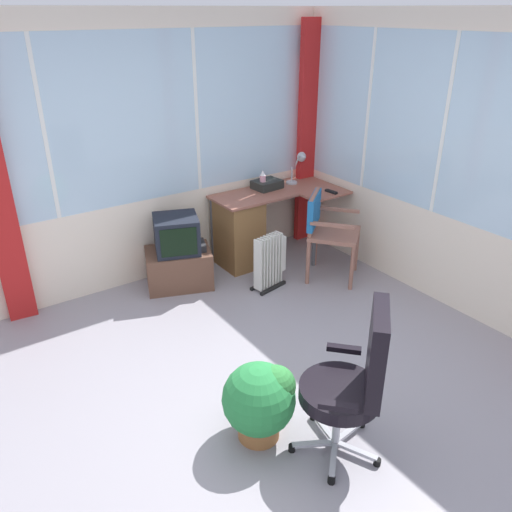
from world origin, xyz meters
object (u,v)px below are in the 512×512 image
at_px(tv_remote, 331,192).
at_px(paper_tray, 267,184).
at_px(tv_on_stand, 178,256).
at_px(potted_plant, 261,399).
at_px(space_heater, 270,261).
at_px(spray_bottle, 263,180).
at_px(office_chair, 356,377).
at_px(desk, 244,228).
at_px(wooden_armchair, 324,223).
at_px(desk_lamp, 300,163).

xyz_separation_m(tv_remote, paper_tray, (-0.48, 0.51, 0.03)).
height_order(tv_on_stand, potted_plant, tv_on_stand).
distance_m(tv_remote, space_heater, 1.07).
bearing_deg(potted_plant, spray_bottle, 54.46).
height_order(office_chair, tv_on_stand, office_chair).
bearing_deg(desk, tv_on_stand, -177.00).
xyz_separation_m(desk, tv_on_stand, (-0.82, -0.04, -0.09)).
distance_m(paper_tray, tv_on_stand, 1.29).
bearing_deg(tv_remote, potted_plant, -146.47).
bearing_deg(spray_bottle, office_chair, -114.67).
relative_size(desk, space_heater, 2.44).
height_order(paper_tray, office_chair, office_chair).
height_order(wooden_armchair, office_chair, office_chair).
relative_size(paper_tray, wooden_armchair, 0.33).
distance_m(wooden_armchair, office_chair, 2.39).
distance_m(desk_lamp, potted_plant, 3.14).
height_order(desk_lamp, tv_remote, desk_lamp).
distance_m(tv_on_stand, space_heater, 0.92).
xyz_separation_m(paper_tray, wooden_armchair, (0.13, -0.80, -0.22)).
relative_size(desk_lamp, paper_tray, 1.20).
bearing_deg(office_chair, potted_plant, 132.64).
relative_size(desk_lamp, tv_on_stand, 0.48).
bearing_deg(spray_bottle, paper_tray, 7.47).
distance_m(desk, office_chair, 2.78).
relative_size(desk_lamp, wooden_armchair, 0.40).
relative_size(desk_lamp, office_chair, 0.34).
relative_size(wooden_armchair, potted_plant, 1.64).
bearing_deg(paper_tray, office_chair, -115.71).
height_order(desk, space_heater, desk).
distance_m(desk, wooden_armchair, 0.88).
bearing_deg(office_chair, desk, 70.31).
relative_size(spray_bottle, space_heater, 0.38).
distance_m(spray_bottle, potted_plant, 2.86).
bearing_deg(spray_bottle, wooden_armchair, -76.20).
xyz_separation_m(office_chair, potted_plant, (-0.39, 0.42, -0.28)).
distance_m(tv_remote, wooden_armchair, 0.49).
bearing_deg(desk, paper_tray, 15.52).
relative_size(wooden_armchair, office_chair, 0.85).
bearing_deg(wooden_armchair, desk, 125.78).
height_order(tv_remote, office_chair, office_chair).
distance_m(tv_remote, potted_plant, 2.85).
distance_m(wooden_armchair, potted_plant, 2.37).
relative_size(desk_lamp, tv_remote, 2.41).
xyz_separation_m(desk, potted_plant, (-1.32, -2.19, -0.11)).
bearing_deg(space_heater, wooden_armchair, -10.66).
xyz_separation_m(wooden_armchair, potted_plant, (-1.82, -1.49, -0.29)).
distance_m(desk_lamp, tv_remote, 0.50).
bearing_deg(desk_lamp, tv_remote, -80.86).
height_order(paper_tray, tv_on_stand, paper_tray).
height_order(spray_bottle, tv_on_stand, spray_bottle).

